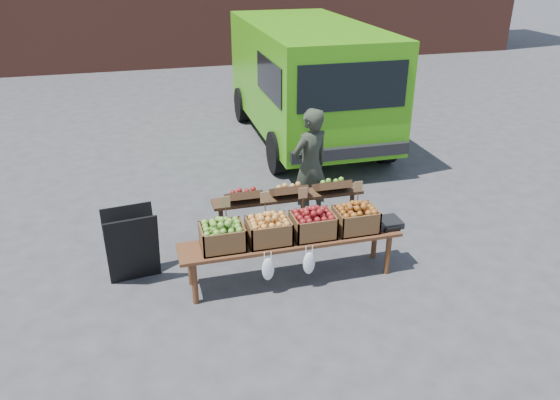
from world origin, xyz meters
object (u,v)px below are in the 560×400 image
object	(u,v)px
crate_red_apples	(313,225)
vendor	(310,166)
chalkboard_sign	(132,245)
crate_green_apples	(356,220)
back_table	(288,214)
display_bench	(291,259)
delivery_van	(307,84)
crate_russet_pears	(269,231)
crate_golden_apples	(222,237)
weighing_scale	(387,223)

from	to	relation	value
crate_red_apples	vendor	bearing A→B (deg)	73.32
chalkboard_sign	crate_green_apples	xyz separation A→B (m)	(2.68, -0.52, 0.25)
back_table	display_bench	xyz separation A→B (m)	(-0.17, -0.72, -0.24)
delivery_van	crate_red_apples	world-z (taller)	delivery_van
delivery_van	crate_russet_pears	distance (m)	5.44
back_table	crate_red_apples	distance (m)	0.75
delivery_van	crate_golden_apples	bearing A→B (deg)	-116.93
delivery_van	crate_russet_pears	xyz separation A→B (m)	(-2.07, -5.01, -0.47)
back_table	crate_green_apples	distance (m)	0.99
back_table	crate_golden_apples	world-z (taller)	back_table
display_bench	weighing_scale	world-z (taller)	weighing_scale
delivery_van	crate_red_apples	distance (m)	5.26
vendor	back_table	world-z (taller)	vendor
chalkboard_sign	crate_russet_pears	distance (m)	1.68
chalkboard_sign	crate_red_apples	world-z (taller)	chalkboard_sign
vendor	weighing_scale	bearing A→B (deg)	87.76
chalkboard_sign	crate_golden_apples	bearing A→B (deg)	-33.46
delivery_van	crate_russet_pears	bearing A→B (deg)	-111.77
back_table	weighing_scale	size ratio (longest dim) A/B	6.18
delivery_van	crate_golden_apples	xyz separation A→B (m)	(-2.62, -5.01, -0.47)
vendor	crate_russet_pears	size ratio (longest dim) A/B	3.44
back_table	crate_russet_pears	xyz separation A→B (m)	(-0.45, -0.72, 0.19)
delivery_van	crate_green_apples	bearing A→B (deg)	-100.28
display_bench	crate_russet_pears	size ratio (longest dim) A/B	5.40
back_table	crate_green_apples	world-z (taller)	back_table
chalkboard_sign	crate_russet_pears	xyz separation A→B (m)	(1.58, -0.52, 0.25)
chalkboard_sign	crate_green_apples	distance (m)	2.74
delivery_van	crate_green_apples	distance (m)	5.12
display_bench	delivery_van	bearing A→B (deg)	70.27
vendor	display_bench	world-z (taller)	vendor
back_table	crate_green_apples	bearing A→B (deg)	-47.92
vendor	crate_golden_apples	world-z (taller)	vendor
delivery_van	crate_red_apples	size ratio (longest dim) A/B	10.52
chalkboard_sign	crate_green_apples	world-z (taller)	chalkboard_sign
crate_red_apples	crate_golden_apples	bearing A→B (deg)	180.00
delivery_van	weighing_scale	bearing A→B (deg)	-95.53
vendor	display_bench	distance (m)	1.72
crate_green_apples	back_table	bearing A→B (deg)	132.08
display_bench	crate_golden_apples	size ratio (longest dim) A/B	5.40
chalkboard_sign	crate_golden_apples	size ratio (longest dim) A/B	1.86
weighing_scale	crate_golden_apples	bearing A→B (deg)	180.00
crate_golden_apples	weighing_scale	bearing A→B (deg)	0.00
display_bench	back_table	bearing A→B (deg)	76.35
crate_golden_apples	weighing_scale	size ratio (longest dim) A/B	1.47
delivery_van	weighing_scale	distance (m)	5.07
back_table	vendor	bearing A→B (deg)	54.03
back_table	delivery_van	bearing A→B (deg)	69.29
chalkboard_sign	crate_golden_apples	xyz separation A→B (m)	(1.03, -0.52, 0.25)
vendor	delivery_van	bearing A→B (deg)	-129.42
chalkboard_sign	back_table	bearing A→B (deg)	-1.04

